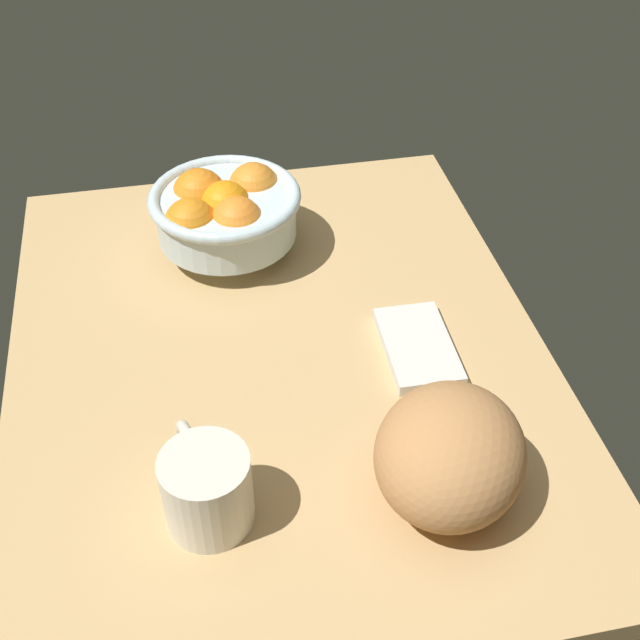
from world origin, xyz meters
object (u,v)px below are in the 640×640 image
Objects in this scene: napkin_folded at (418,347)px; mug at (206,487)px; bread_loaf at (450,454)px; fruit_bowl at (224,211)px.

napkin_folded is 1.08× the size of mug.
bread_loaf is at bearing 171.21° from napkin_folded.
napkin_folded is 32.58cm from mug.
fruit_bowl is at bearing 38.90° from napkin_folded.
mug is (-18.36, 26.69, 3.49)cm from napkin_folded.
bread_loaf is (-44.98, -16.88, -0.60)cm from fruit_bowl.
fruit_bowl is at bearing 20.57° from bread_loaf.
bread_loaf is at bearing -159.43° from fruit_bowl.
mug is (-43.14, 6.69, -2.08)cm from fruit_bowl.
mug reaches higher than napkin_folded.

